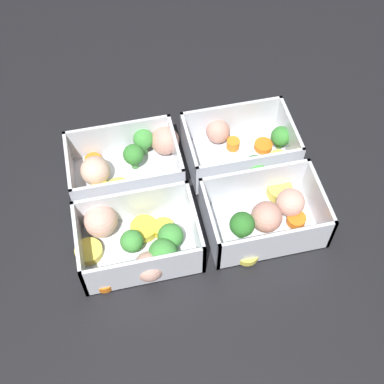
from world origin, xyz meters
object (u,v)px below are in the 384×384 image
container_near_left (242,149)px  container_far_left (267,215)px  container_near_right (128,162)px  container_far_right (136,241)px

container_near_left → container_far_left: bearing=90.7°
container_near_right → container_far_right: same height
container_near_right → container_far_right: bearing=86.3°
container_far_left → container_near_left: bearing=-89.3°
container_near_left → container_near_right: same height
container_far_left → container_far_right: same height
container_near_left → container_far_right: bearing=34.3°
container_near_right → container_far_right: size_ratio=1.03×
container_near_left → container_near_right: bearing=-3.7°
container_far_left → container_far_right: bearing=0.4°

